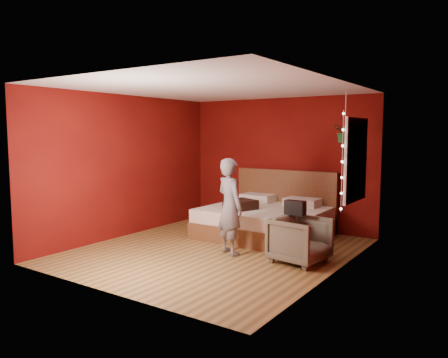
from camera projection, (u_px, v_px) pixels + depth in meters
floor at (215, 251)px, 7.09m from camera, size 4.50×4.50×0.00m
room_walls at (215, 147)px, 6.92m from camera, size 4.04×4.54×2.62m
window at (356, 160)px, 6.58m from camera, size 0.05×0.97×1.27m
fairy_lights at (342, 162)px, 6.16m from camera, size 0.04×0.04×1.45m
bed at (267, 219)px, 8.10m from camera, size 2.14×1.82×1.18m
person at (230, 206)px, 6.84m from camera, size 0.65×0.56×1.52m
armchair at (300, 240)px, 6.41m from camera, size 0.84×0.82×0.68m
handbag at (295, 208)px, 6.56m from camera, size 0.30×0.15×0.22m
throw_pillow at (241, 204)px, 7.89m from camera, size 0.60×0.60×0.17m
hanging_plant at (345, 131)px, 7.08m from camera, size 0.39×0.36×0.86m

